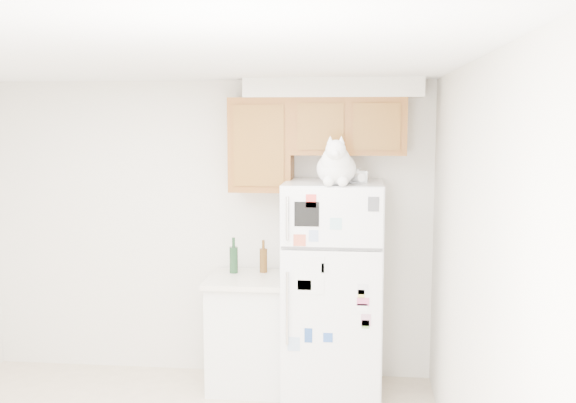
# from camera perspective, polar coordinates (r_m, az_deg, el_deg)

# --- Properties ---
(room_shell) EXTENTS (3.84, 4.04, 2.52)m
(room_shell) POSITION_cam_1_polar(r_m,az_deg,el_deg) (4.02, -10.82, -0.43)
(room_shell) COLOR silver
(room_shell) RESTS_ON ground_plane
(refrigerator) EXTENTS (0.76, 0.78, 1.70)m
(refrigerator) POSITION_cam_1_polar(r_m,az_deg,el_deg) (5.35, 3.82, -7.43)
(refrigerator) COLOR white
(refrigerator) RESTS_ON ground_plane
(base_counter) EXTENTS (0.64, 0.64, 0.92)m
(base_counter) POSITION_cam_1_polar(r_m,az_deg,el_deg) (5.60, -3.39, -10.90)
(base_counter) COLOR white
(base_counter) RESTS_ON ground_plane
(cat) EXTENTS (0.36, 0.53, 0.37)m
(cat) POSITION_cam_1_polar(r_m,az_deg,el_deg) (4.95, 4.13, 2.99)
(cat) COLOR white
(cat) RESTS_ON refrigerator
(storage_box_back) EXTENTS (0.19, 0.15, 0.10)m
(storage_box_back) POSITION_cam_1_polar(r_m,az_deg,el_deg) (5.22, 5.12, 2.22)
(storage_box_back) COLOR white
(storage_box_back) RESTS_ON refrigerator
(storage_box_front) EXTENTS (0.16, 0.12, 0.09)m
(storage_box_front) POSITION_cam_1_polar(r_m,az_deg,el_deg) (5.17, 5.93, 2.11)
(storage_box_front) COLOR white
(storage_box_front) RESTS_ON refrigerator
(bottle_green) EXTENTS (0.07, 0.07, 0.30)m
(bottle_green) POSITION_cam_1_polar(r_m,az_deg,el_deg) (5.57, -4.62, -4.55)
(bottle_green) COLOR #19381E
(bottle_green) RESTS_ON base_counter
(bottle_amber) EXTENTS (0.06, 0.06, 0.27)m
(bottle_amber) POSITION_cam_1_polar(r_m,az_deg,el_deg) (5.58, -2.10, -4.65)
(bottle_amber) COLOR #593814
(bottle_amber) RESTS_ON base_counter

